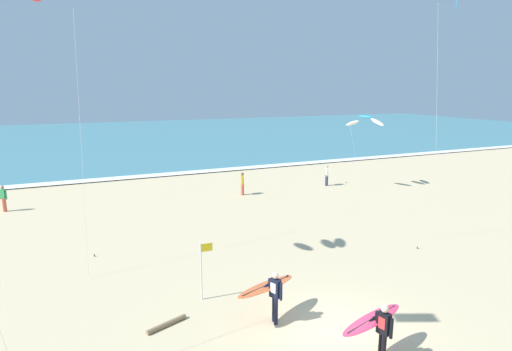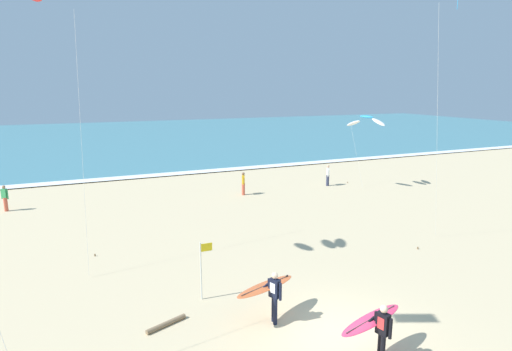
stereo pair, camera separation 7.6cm
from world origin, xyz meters
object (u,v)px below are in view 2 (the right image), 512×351
(surfer_trailing, at_px, (377,325))
(driftwood_log, at_px, (166,324))
(surfer_lead, at_px, (270,290))
(bystander_yellow_top, at_px, (243,183))
(bystander_green_top, at_px, (5,198))
(kite_arc_cobalt_near, at_px, (366,121))
(lifeguard_flag, at_px, (202,265))
(bystander_white_top, at_px, (328,175))

(surfer_trailing, height_order, driftwood_log, surfer_trailing)
(surfer_lead, xyz_separation_m, bystander_yellow_top, (5.02, 15.07, -0.24))
(bystander_yellow_top, distance_m, driftwood_log, 16.28)
(bystander_green_top, bearing_deg, surfer_lead, -60.94)
(kite_arc_cobalt_near, bearing_deg, lifeguard_flag, -143.80)
(surfer_lead, xyz_separation_m, kite_arc_cobalt_near, (13.84, 13.44, 3.90))
(bystander_white_top, relative_size, lifeguard_flag, 0.76)
(kite_arc_cobalt_near, height_order, bystander_yellow_top, kite_arc_cobalt_near)
(kite_arc_cobalt_near, bearing_deg, surfer_lead, -135.85)
(bystander_white_top, bearing_deg, surfer_lead, -128.16)
(kite_arc_cobalt_near, bearing_deg, surfer_trailing, -126.39)
(surfer_trailing, bearing_deg, surfer_lead, 121.80)
(bystander_white_top, relative_size, driftwood_log, 1.17)
(bystander_white_top, distance_m, driftwood_log, 20.61)
(bystander_yellow_top, height_order, bystander_green_top, same)
(kite_arc_cobalt_near, distance_m, bystander_white_top, 4.88)
(bystander_green_top, xyz_separation_m, driftwood_log, (6.39, -16.10, -0.74))
(bystander_white_top, bearing_deg, bystander_green_top, 174.76)
(surfer_lead, height_order, driftwood_log, surfer_lead)
(surfer_lead, distance_m, driftwood_log, 3.39)
(bystander_green_top, distance_m, driftwood_log, 17.34)
(bystander_yellow_top, height_order, driftwood_log, bystander_yellow_top)
(surfer_trailing, height_order, bystander_white_top, surfer_trailing)
(bystander_yellow_top, distance_m, bystander_green_top, 14.65)
(surfer_lead, relative_size, bystander_yellow_top, 1.60)
(lifeguard_flag, bearing_deg, bystander_green_top, 118.00)
(bystander_yellow_top, relative_size, lifeguard_flag, 0.76)
(kite_arc_cobalt_near, distance_m, lifeguard_flag, 19.44)
(lifeguard_flag, xyz_separation_m, driftwood_log, (-1.53, -1.19, -1.19))
(surfer_trailing, xyz_separation_m, kite_arc_cobalt_near, (12.04, 16.34, 3.90))
(surfer_trailing, xyz_separation_m, bystander_yellow_top, (3.22, 17.97, -0.24))
(bystander_green_top, xyz_separation_m, lifeguard_flag, (7.93, -14.91, 0.45))
(driftwood_log, bearing_deg, bystander_yellow_top, 60.07)
(bystander_yellow_top, bearing_deg, lifeguard_flag, -117.02)
(kite_arc_cobalt_near, bearing_deg, bystander_yellow_top, 169.53)
(lifeguard_flag, relative_size, driftwood_log, 1.55)
(kite_arc_cobalt_near, relative_size, bystander_yellow_top, 3.36)
(bystander_yellow_top, relative_size, driftwood_log, 1.17)
(kite_arc_cobalt_near, relative_size, driftwood_log, 3.93)
(bystander_yellow_top, xyz_separation_m, bystander_green_top, (-14.51, 2.01, 0.00))
(bystander_green_top, bearing_deg, bystander_white_top, -5.24)
(kite_arc_cobalt_near, xyz_separation_m, driftwood_log, (-16.94, -12.46, -4.88))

